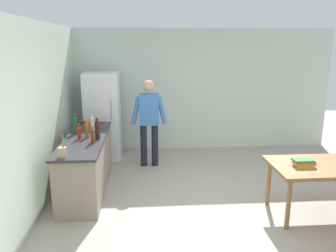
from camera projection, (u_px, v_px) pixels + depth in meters
ground_plane at (216, 207)px, 4.98m from camera, size 14.00×14.00×0.00m
wall_back at (190, 90)px, 7.56m from camera, size 6.40×0.12×2.70m
wall_left at (32, 119)px, 4.67m from camera, size 0.12×5.60×2.70m
kitchen_counter at (87, 164)px, 5.50m from camera, size 0.64×2.20×0.90m
refrigerator at (103, 116)px, 6.95m from camera, size 0.70×0.67×1.80m
person at (149, 118)px, 6.47m from camera, size 0.70×0.22×1.70m
dining_table at (322, 170)px, 4.63m from camera, size 1.40×0.90×0.75m
cooking_pot at (92, 124)px, 6.04m from camera, size 0.40×0.28×0.12m
utensil_jar at (62, 152)px, 4.43m from camera, size 0.11×0.11×0.32m
bottle_wine_dark at (97, 130)px, 5.27m from camera, size 0.08×0.08×0.34m
bottle_wine_green at (75, 125)px, 5.59m from camera, size 0.08×0.08×0.34m
bottle_sauce_red at (79, 133)px, 5.29m from camera, size 0.06×0.06×0.24m
bottle_water_clear at (92, 125)px, 5.72m from camera, size 0.07×0.07×0.30m
bottle_beer_brown at (93, 137)px, 5.05m from camera, size 0.06×0.06×0.26m
bottle_oil_amber at (87, 130)px, 5.38m from camera, size 0.06×0.06×0.28m
book_stack at (304, 163)px, 4.53m from camera, size 0.28×0.19×0.10m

